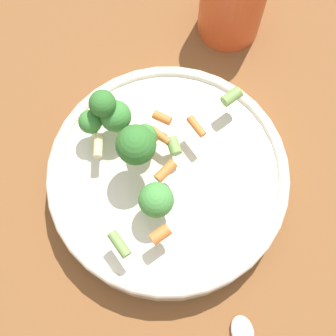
{
  "coord_description": "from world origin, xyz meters",
  "views": [
    {
      "loc": [
        0.05,
        -0.17,
        0.57
      ],
      "look_at": [
        0.0,
        0.0,
        0.06
      ],
      "focal_mm": 50.0,
      "sensor_mm": 36.0,
      "label": 1
    }
  ],
  "objects": [
    {
      "name": "ground_plane",
      "position": [
        0.0,
        0.0,
        0.0
      ],
      "size": [
        3.0,
        3.0,
        0.0
      ],
      "primitive_type": "plane",
      "color": "brown"
    },
    {
      "name": "pasta_salad",
      "position": [
        -0.04,
        0.0,
        0.09
      ],
      "size": [
        0.17,
        0.23,
        0.08
      ],
      "color": "#8CB766",
      "rests_on": "bowl"
    },
    {
      "name": "bowl",
      "position": [
        0.0,
        0.0,
        0.03
      ],
      "size": [
        0.29,
        0.29,
        0.05
      ],
      "color": "silver",
      "rests_on": "ground_plane"
    }
  ]
}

